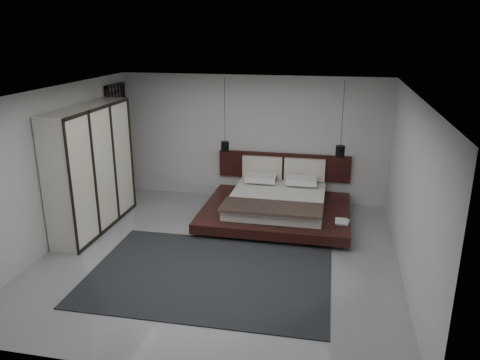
% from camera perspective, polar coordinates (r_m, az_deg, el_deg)
% --- Properties ---
extents(floor, '(6.00, 6.00, 0.00)m').
position_cam_1_polar(floor, '(8.23, -2.43, -9.11)').
color(floor, gray).
rests_on(floor, ground).
extents(ceiling, '(6.00, 6.00, 0.00)m').
position_cam_1_polar(ceiling, '(7.39, -2.71, 10.60)').
color(ceiling, white).
rests_on(ceiling, wall_back).
extents(wall_back, '(6.00, 0.00, 6.00)m').
position_cam_1_polar(wall_back, '(10.53, 1.45, 5.09)').
color(wall_back, '#BBBBB8').
rests_on(wall_back, floor).
extents(wall_front, '(6.00, 0.00, 6.00)m').
position_cam_1_polar(wall_front, '(5.06, -11.02, -9.98)').
color(wall_front, '#BBBBB8').
rests_on(wall_front, floor).
extents(wall_left, '(0.00, 6.00, 6.00)m').
position_cam_1_polar(wall_left, '(8.90, -21.64, 1.39)').
color(wall_left, '#BBBBB8').
rests_on(wall_left, floor).
extents(wall_right, '(0.00, 6.00, 6.00)m').
position_cam_1_polar(wall_right, '(7.57, 20.04, -1.21)').
color(wall_right, '#BBBBB8').
rests_on(wall_right, floor).
extents(lattice_screen, '(0.05, 0.90, 2.60)m').
position_cam_1_polar(lattice_screen, '(10.95, -14.50, 4.49)').
color(lattice_screen, black).
rests_on(lattice_screen, floor).
extents(bed, '(2.95, 2.46, 1.11)m').
position_cam_1_polar(bed, '(9.70, 4.54, -2.90)').
color(bed, black).
rests_on(bed, floor).
extents(book_lower, '(0.28, 0.35, 0.03)m').
position_cam_1_polar(book_lower, '(9.01, 11.65, -4.97)').
color(book_lower, '#99724C').
rests_on(book_lower, bed).
extents(book_upper, '(0.23, 0.31, 0.02)m').
position_cam_1_polar(book_upper, '(8.97, 11.52, -4.89)').
color(book_upper, '#99724C').
rests_on(book_upper, book_lower).
extents(pendant_left, '(0.17, 0.17, 1.56)m').
position_cam_1_polar(pendant_left, '(10.04, -1.84, 4.18)').
color(pendant_left, black).
rests_on(pendant_left, ceiling).
extents(pendant_right, '(0.19, 0.19, 1.55)m').
position_cam_1_polar(pendant_right, '(9.78, 12.12, 3.48)').
color(pendant_right, black).
rests_on(pendant_right, ceiling).
extents(wardrobe, '(0.58, 2.44, 2.39)m').
position_cam_1_polar(wardrobe, '(9.37, -17.67, 1.32)').
color(wardrobe, beige).
rests_on(wardrobe, floor).
extents(rug, '(3.85, 2.77, 0.02)m').
position_cam_1_polar(rug, '(7.63, -3.72, -11.39)').
color(rug, black).
rests_on(rug, floor).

